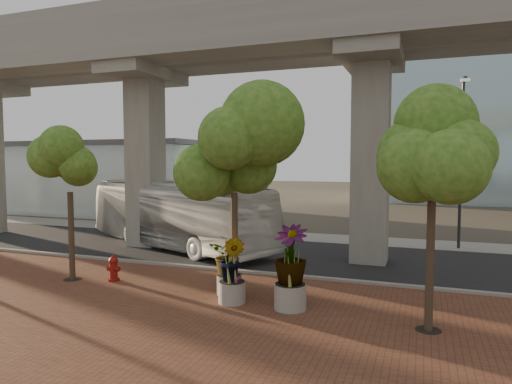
% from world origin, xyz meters
% --- Properties ---
extents(ground, '(160.00, 160.00, 0.00)m').
position_xyz_m(ground, '(0.00, 0.00, 0.00)').
color(ground, '#363227').
rests_on(ground, ground).
extents(brick_plaza, '(70.00, 13.00, 0.06)m').
position_xyz_m(brick_plaza, '(0.00, -8.00, 0.03)').
color(brick_plaza, brown).
rests_on(brick_plaza, ground).
extents(asphalt_road, '(90.00, 8.00, 0.04)m').
position_xyz_m(asphalt_road, '(0.00, 2.00, 0.02)').
color(asphalt_road, black).
rests_on(asphalt_road, ground).
extents(curb_strip, '(70.00, 0.25, 0.16)m').
position_xyz_m(curb_strip, '(0.00, -2.00, 0.08)').
color(curb_strip, gray).
rests_on(curb_strip, ground).
extents(far_sidewalk, '(90.00, 3.00, 0.06)m').
position_xyz_m(far_sidewalk, '(0.00, 7.50, 0.03)').
color(far_sidewalk, gray).
rests_on(far_sidewalk, ground).
extents(transit_viaduct, '(72.00, 5.60, 12.40)m').
position_xyz_m(transit_viaduct, '(0.00, 2.00, 7.29)').
color(transit_viaduct, gray).
rests_on(transit_viaduct, ground).
extents(station_pavilion, '(23.00, 13.00, 6.30)m').
position_xyz_m(station_pavilion, '(-20.00, 16.00, 3.22)').
color(station_pavilion, silver).
rests_on(station_pavilion, ground).
extents(transit_bus, '(12.97, 8.13, 3.59)m').
position_xyz_m(transit_bus, '(-4.11, 2.05, 1.80)').
color(transit_bus, silver).
rests_on(transit_bus, ground).
extents(fire_hydrant, '(0.50, 0.45, 1.00)m').
position_xyz_m(fire_hydrant, '(-2.84, -4.96, 0.54)').
color(fire_hydrant, maroon).
rests_on(fire_hydrant, ground).
extents(planter_front, '(1.92, 1.92, 2.11)m').
position_xyz_m(planter_front, '(2.05, -5.03, 1.34)').
color(planter_front, gray).
rests_on(planter_front, ground).
extents(planter_right, '(2.47, 2.47, 2.64)m').
position_xyz_m(planter_right, '(4.47, -5.81, 1.66)').
color(planter_right, '#A29B92').
rests_on(planter_right, ground).
extents(planter_left, '(1.98, 1.98, 2.18)m').
position_xyz_m(planter_left, '(2.51, -5.86, 1.38)').
color(planter_left, '#A9A399').
rests_on(planter_left, ground).
extents(street_tree_near_west, '(3.20, 3.20, 5.82)m').
position_xyz_m(street_tree_near_west, '(-4.48, -5.35, 4.40)').
color(street_tree_near_west, '#4C3A2B').
rests_on(street_tree_near_west, ground).
extents(street_tree_near_east, '(4.12, 4.12, 6.68)m').
position_xyz_m(street_tree_near_east, '(2.50, -5.61, 4.84)').
color(street_tree_near_east, '#4C3A2B').
rests_on(street_tree_near_east, ground).
extents(street_tree_far_east, '(3.78, 3.78, 6.56)m').
position_xyz_m(street_tree_far_east, '(8.51, -6.22, 4.88)').
color(street_tree_far_east, '#4C3A2B').
rests_on(street_tree_far_east, ground).
extents(streetlamp_west, '(0.35, 1.03, 7.12)m').
position_xyz_m(streetlamp_west, '(-8.34, 6.51, 4.16)').
color(streetlamp_west, '#2E2F33').
rests_on(streetlamp_west, ground).
extents(streetlamp_east, '(0.44, 1.28, 8.82)m').
position_xyz_m(streetlamp_east, '(10.10, 6.71, 5.14)').
color(streetlamp_east, '#28292D').
rests_on(streetlamp_east, ground).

